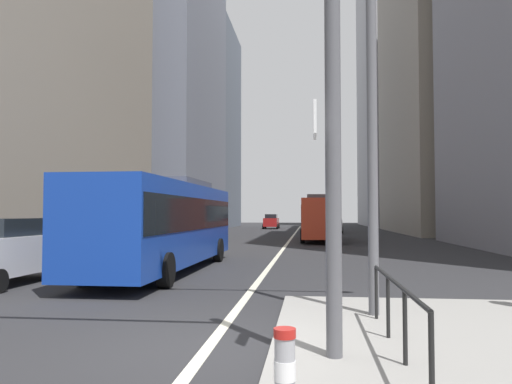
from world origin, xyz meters
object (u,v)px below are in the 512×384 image
(city_bus_red_receding, at_px, (319,216))
(street_lamp_post, at_px, (371,50))
(sedan_white_oncoming, at_px, (3,251))
(car_oncoming_mid, at_px, (271,221))
(car_receding_near, at_px, (323,223))
(car_oncoming_far, at_px, (205,227))
(city_bus_blue_oncoming, at_px, (166,220))
(bollard_left, at_px, (285,378))
(car_receding_far, at_px, (332,224))
(traffic_signal_gantry, at_px, (185,72))

(city_bus_red_receding, distance_m, street_lamp_post, 28.44)
(sedan_white_oncoming, height_order, car_oncoming_mid, same)
(sedan_white_oncoming, relative_size, car_receding_near, 1.05)
(car_oncoming_far, distance_m, street_lamp_post, 30.82)
(city_bus_blue_oncoming, bearing_deg, city_bus_red_receding, 74.21)
(car_oncoming_mid, bearing_deg, sedan_white_oncoming, -94.16)
(car_oncoming_far, bearing_deg, bollard_left, -76.63)
(city_bus_red_receding, height_order, bollard_left, city_bus_red_receding)
(city_bus_red_receding, xyz_separation_m, bollard_left, (-0.86, -33.61, -1.16))
(city_bus_red_receding, xyz_separation_m, car_oncoming_mid, (-5.84, 27.60, -0.85))
(car_oncoming_far, xyz_separation_m, bollard_left, (8.17, -34.35, -0.31))
(sedan_white_oncoming, bearing_deg, car_receding_near, 75.89)
(city_bus_red_receding, height_order, car_receding_near, city_bus_red_receding)
(city_bus_red_receding, distance_m, car_receding_near, 16.86)
(city_bus_blue_oncoming, xyz_separation_m, street_lamp_post, (6.40, -7.59, 3.45))
(car_oncoming_far, relative_size, bollard_left, 4.44)
(car_oncoming_mid, height_order, bollard_left, car_oncoming_mid)
(street_lamp_post, bearing_deg, car_receding_near, 89.80)
(car_oncoming_mid, xyz_separation_m, car_receding_near, (6.57, -10.77, -0.00))
(car_oncoming_mid, height_order, street_lamp_post, street_lamp_post)
(car_oncoming_far, bearing_deg, sedan_white_oncoming, -91.35)
(car_receding_far, distance_m, street_lamp_post, 42.98)
(car_receding_far, bearing_deg, car_receding_near, 110.90)
(car_oncoming_mid, bearing_deg, street_lamp_post, -83.45)
(car_oncoming_mid, bearing_deg, traffic_signal_gantry, -86.66)
(city_bus_blue_oncoming, distance_m, car_oncoming_far, 21.63)
(car_oncoming_mid, distance_m, car_oncoming_far, 27.04)
(city_bus_red_receding, bearing_deg, city_bus_blue_oncoming, -105.79)
(car_receding_near, relative_size, bollard_left, 4.37)
(street_lamp_post, height_order, bollard_left, street_lamp_post)
(car_receding_near, relative_size, street_lamp_post, 0.52)
(car_oncoming_mid, height_order, car_receding_near, same)
(sedan_white_oncoming, height_order, car_receding_near, same)
(car_oncoming_mid, xyz_separation_m, bollard_left, (4.98, -61.21, -0.31))
(city_bus_blue_oncoming, xyz_separation_m, car_oncoming_mid, (-0.01, 48.23, -0.85))
(sedan_white_oncoming, xyz_separation_m, car_receding_far, (11.22, 38.85, 0.00))
(street_lamp_post, bearing_deg, bollard_left, -104.87)
(car_receding_far, bearing_deg, car_oncoming_far, -127.64)
(city_bus_blue_oncoming, bearing_deg, bollard_left, -69.04)
(city_bus_red_receding, bearing_deg, car_oncoming_mid, 101.95)
(car_receding_far, xyz_separation_m, traffic_signal_gantry, (-4.02, -45.64, 3.13))
(car_receding_far, relative_size, bollard_left, 4.75)
(car_receding_far, height_order, bollard_left, car_receding_far)
(car_oncoming_mid, distance_m, bollard_left, 61.41)
(car_oncoming_mid, xyz_separation_m, traffic_signal_gantry, (3.43, -58.72, 3.13))
(car_receding_far, distance_m, car_oncoming_far, 17.41)
(city_bus_blue_oncoming, height_order, street_lamp_post, street_lamp_post)
(sedan_white_oncoming, bearing_deg, street_lamp_post, -20.98)
(car_oncoming_far, height_order, traffic_signal_gantry, traffic_signal_gantry)
(city_bus_blue_oncoming, bearing_deg, sedan_white_oncoming, -135.75)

